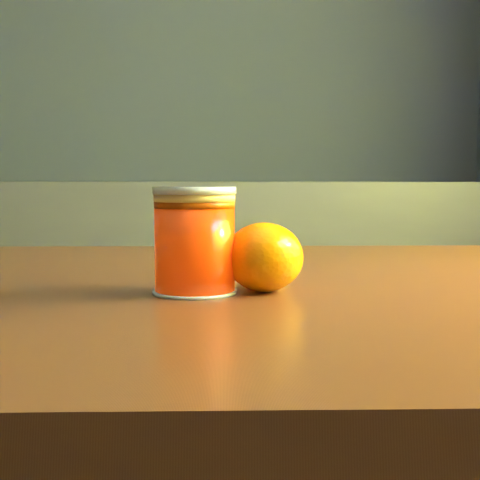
{
  "coord_description": "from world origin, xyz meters",
  "views": [
    {
      "loc": [
        0.78,
        -0.5,
        0.9
      ],
      "look_at": [
        0.82,
        0.11,
        0.85
      ],
      "focal_mm": 50.0,
      "sensor_mm": 36.0,
      "label": 1
    }
  ],
  "objects": [
    {
      "name": "orange_back",
      "position": [
        0.86,
        0.23,
        0.83
      ],
      "size": [
        0.07,
        0.07,
        0.05
      ],
      "primitive_type": "ellipsoid",
      "rotation": [
        0.0,
        0.0,
        0.33
      ],
      "color": "orange",
      "rests_on": "table"
    },
    {
      "name": "orange_front",
      "position": [
        0.85,
        0.1,
        0.83
      ],
      "size": [
        0.08,
        0.08,
        0.06
      ],
      "primitive_type": "ellipsoid",
      "rotation": [
        0.0,
        0.0,
        0.13
      ],
      "color": "orange",
      "rests_on": "table"
    },
    {
      "name": "table",
      "position": [
        0.85,
        0.16,
        0.7
      ],
      "size": [
        1.1,
        0.79,
        0.8
      ],
      "rotation": [
        0.0,
        0.0,
        -0.04
      ],
      "color": "brown",
      "rests_on": "ground"
    },
    {
      "name": "juice_glass",
      "position": [
        0.78,
        0.1,
        0.85
      ],
      "size": [
        0.08,
        0.08,
        0.09
      ],
      "rotation": [
        0.0,
        0.0,
        0.22
      ],
      "color": "#FF3505",
      "rests_on": "table"
    }
  ]
}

